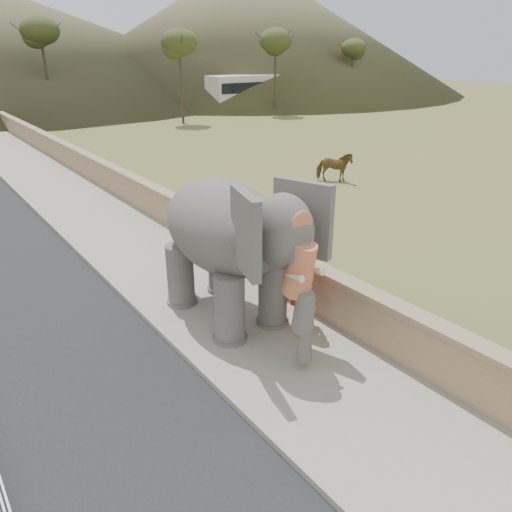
{
  "coord_description": "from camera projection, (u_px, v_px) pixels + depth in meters",
  "views": [
    {
      "loc": [
        -4.97,
        -7.29,
        5.41
      ],
      "look_at": [
        0.2,
        -0.07,
        1.7
      ],
      "focal_mm": 35.0,
      "sensor_mm": 36.0,
      "label": 1
    }
  ],
  "objects": [
    {
      "name": "ground",
      "position": [
        246.0,
        333.0,
        10.22
      ],
      "size": [
        160.0,
        160.0,
        0.0
      ],
      "primitive_type": "plane",
      "color": "olive",
      "rests_on": "ground"
    },
    {
      "name": "distant_car",
      "position": [
        183.0,
        102.0,
        46.56
      ],
      "size": [
        4.42,
        2.28,
        1.44
      ],
      "primitive_type": "imported",
      "rotation": [
        0.0,
        0.0,
        1.43
      ],
      "color": "silver",
      "rests_on": "ground"
    },
    {
      "name": "bus_white",
      "position": [
        261.0,
        92.0,
        47.7
      ],
      "size": [
        11.03,
        2.62,
        3.1
      ],
      "primitive_type": "cube",
      "rotation": [
        0.0,
        0.0,
        1.58
      ],
      "color": "silver",
      "rests_on": "ground"
    },
    {
      "name": "hill_right",
      "position": [
        246.0,
        27.0,
        65.49
      ],
      "size": [
        56.0,
        56.0,
        16.0
      ],
      "primitive_type": "cone",
      "color": "brown",
      "rests_on": "ground"
    },
    {
      "name": "parapet",
      "position": [
        129.0,
        191.0,
        18.4
      ],
      "size": [
        0.3,
        120.0,
        1.1
      ],
      "primitive_type": "cube",
      "color": "tan",
      "rests_on": "ground"
    },
    {
      "name": "trees",
      "position": [
        19.0,
        70.0,
        36.55
      ],
      "size": [
        47.88,
        24.55,
        8.9
      ],
      "color": "#473828",
      "rests_on": "ground"
    },
    {
      "name": "cow",
      "position": [
        334.0,
        167.0,
        21.58
      ],
      "size": [
        1.59,
        1.57,
        1.3
      ],
      "primitive_type": "imported",
      "rotation": [
        0.0,
        0.0,
        0.81
      ],
      "color": "brown",
      "rests_on": "ground"
    },
    {
      "name": "elephant_and_man",
      "position": [
        225.0,
        247.0,
        10.15
      ],
      "size": [
        2.4,
        4.28,
        3.07
      ],
      "color": "slate",
      "rests_on": "ground"
    },
    {
      "name": "walkway",
      "position": [
        86.0,
        211.0,
        17.69
      ],
      "size": [
        3.0,
        120.0,
        0.15
      ],
      "primitive_type": "cube",
      "color": "#9E9687",
      "rests_on": "ground"
    },
    {
      "name": "bus_orange",
      "position": [
        303.0,
        89.0,
        51.38
      ],
      "size": [
        11.27,
        4.35,
        3.1
      ],
      "primitive_type": "cube",
      "rotation": [
        0.0,
        0.0,
        1.4
      ],
      "color": "gold",
      "rests_on": "ground"
    }
  ]
}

